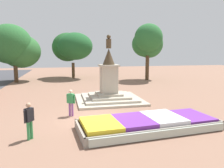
% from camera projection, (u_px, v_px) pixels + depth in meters
% --- Properties ---
extents(ground_plane, '(84.35, 84.35, 0.00)m').
position_uv_depth(ground_plane, '(93.00, 118.00, 12.93)').
color(ground_plane, '#8C6651').
extents(flower_planter, '(7.39, 3.40, 0.61)m').
position_uv_depth(flower_planter, '(148.00, 124.00, 11.12)').
color(flower_planter, '#38281C').
rests_on(flower_planter, ground_plane).
extents(statue_monument, '(5.15, 5.15, 5.22)m').
position_uv_depth(statue_monument, '(109.00, 89.00, 17.52)').
color(statue_monument, '#B0A692').
rests_on(statue_monument, ground_plane).
extents(pedestrian_near_planter, '(0.50, 0.38, 1.64)m').
position_uv_depth(pedestrian_near_planter, '(71.00, 101.00, 13.30)').
color(pedestrian_near_planter, '#8C4C99').
rests_on(pedestrian_near_planter, ground_plane).
extents(pedestrian_crossing_plaza, '(0.41, 0.47, 1.70)m').
position_uv_depth(pedestrian_crossing_plaza, '(29.00, 118.00, 9.73)').
color(pedestrian_crossing_plaza, '#338C4C').
rests_on(pedestrian_crossing_plaza, ground_plane).
extents(park_tree_far_left, '(4.52, 4.97, 7.51)m').
position_uv_depth(park_tree_far_left, '(148.00, 42.00, 29.67)').
color(park_tree_far_left, '#4C3823').
rests_on(park_tree_far_left, ground_plane).
extents(park_tree_behind_statue, '(6.26, 5.75, 7.27)m').
position_uv_depth(park_tree_behind_statue, '(15.00, 48.00, 27.68)').
color(park_tree_behind_statue, '#4C3823').
rests_on(park_tree_behind_statue, ground_plane).
extents(park_tree_far_right, '(5.78, 6.75, 6.66)m').
position_uv_depth(park_tree_far_right, '(72.00, 47.00, 31.83)').
color(park_tree_far_right, '#4C3823').
rests_on(park_tree_far_right, ground_plane).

